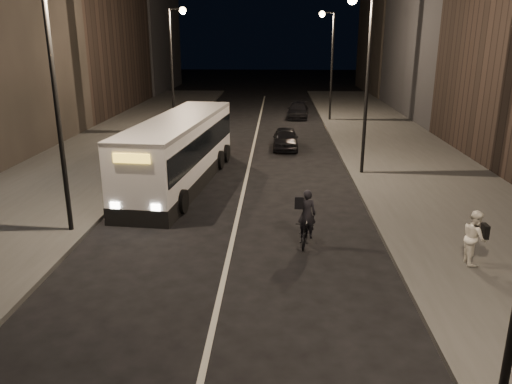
# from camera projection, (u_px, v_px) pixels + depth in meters

# --- Properties ---
(ground) EXTENTS (180.00, 180.00, 0.00)m
(ground) POSITION_uv_depth(u_px,v_px,m) (220.00, 294.00, 13.20)
(ground) COLOR black
(ground) RESTS_ON ground
(sidewalk_right) EXTENTS (7.00, 70.00, 0.16)m
(sidewalk_right) POSITION_uv_depth(u_px,v_px,m) (411.00, 164.00, 26.17)
(sidewalk_right) COLOR #373835
(sidewalk_right) RESTS_ON ground
(sidewalk_left) EXTENTS (7.00, 70.00, 0.16)m
(sidewalk_left) POSITION_uv_depth(u_px,v_px,m) (92.00, 161.00, 26.86)
(sidewalk_left) COLOR #373835
(sidewalk_left) RESTS_ON ground
(streetlight_right_mid) EXTENTS (1.20, 0.44, 8.12)m
(streetlight_right_mid) POSITION_uv_depth(u_px,v_px,m) (363.00, 62.00, 22.80)
(streetlight_right_mid) COLOR black
(streetlight_right_mid) RESTS_ON sidewalk_right
(streetlight_right_far) EXTENTS (1.20, 0.44, 8.12)m
(streetlight_right_far) POSITION_uv_depth(u_px,v_px,m) (329.00, 51.00, 38.05)
(streetlight_right_far) COLOR black
(streetlight_right_far) RESTS_ON sidewalk_right
(streetlight_left_near) EXTENTS (1.20, 0.44, 8.12)m
(streetlight_left_near) POSITION_uv_depth(u_px,v_px,m) (61.00, 75.00, 15.62)
(streetlight_left_near) COLOR black
(streetlight_left_near) RESTS_ON sidewalk_left
(streetlight_left_far) EXTENTS (1.20, 0.44, 8.12)m
(streetlight_left_far) POSITION_uv_depth(u_px,v_px,m) (175.00, 54.00, 32.77)
(streetlight_left_far) COLOR black
(streetlight_left_far) RESTS_ON sidewalk_left
(city_bus) EXTENTS (3.54, 11.45, 3.04)m
(city_bus) POSITION_uv_depth(u_px,v_px,m) (180.00, 148.00, 22.61)
(city_bus) COLOR white
(city_bus) RESTS_ON ground
(cyclist_on_bicycle) EXTENTS (0.81, 1.75, 1.94)m
(cyclist_on_bicycle) POSITION_uv_depth(u_px,v_px,m) (306.00, 226.00, 16.11)
(cyclist_on_bicycle) COLOR black
(cyclist_on_bicycle) RESTS_ON ground
(pedestrian_woman) EXTENTS (0.65, 0.81, 1.62)m
(pedestrian_woman) POSITION_uv_depth(u_px,v_px,m) (474.00, 237.00, 14.42)
(pedestrian_woman) COLOR white
(pedestrian_woman) RESTS_ON sidewalk_right
(car_near) EXTENTS (1.49, 3.66, 1.25)m
(car_near) POSITION_uv_depth(u_px,v_px,m) (285.00, 138.00, 29.96)
(car_near) COLOR black
(car_near) RESTS_ON ground
(car_mid) EXTENTS (1.43, 3.89, 1.27)m
(car_mid) POSITION_uv_depth(u_px,v_px,m) (214.00, 113.00, 39.53)
(car_mid) COLOR #3D3D3F
(car_mid) RESTS_ON ground
(car_far) EXTENTS (2.01, 4.27, 1.21)m
(car_far) POSITION_uv_depth(u_px,v_px,m) (298.00, 111.00, 41.19)
(car_far) COLOR black
(car_far) RESTS_ON ground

